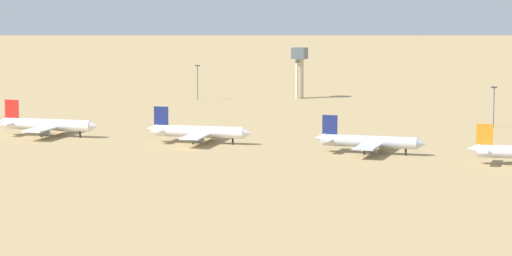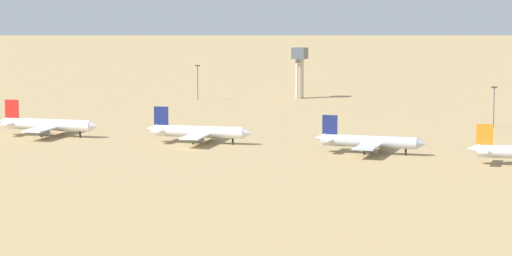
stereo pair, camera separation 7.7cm
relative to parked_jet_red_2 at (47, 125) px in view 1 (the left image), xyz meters
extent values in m
plane|color=tan|center=(49.95, -8.39, -3.45)|extent=(4000.00, 4000.00, 0.00)
cylinder|color=white|center=(0.32, 0.03, 0.03)|extent=(26.76, 6.20, 3.32)
cone|color=white|center=(14.67, 1.61, 0.03)|extent=(2.82, 3.41, 3.15)
cone|color=white|center=(-14.03, -1.54, 0.53)|extent=(3.61, 3.17, 2.82)
cube|color=red|center=(-11.23, -1.23, 4.39)|extent=(4.33, 0.88, 5.39)
cube|color=white|center=(-11.59, 2.07, 0.36)|extent=(3.25, 5.90, 0.30)
cube|color=white|center=(-10.87, -4.53, 0.36)|extent=(3.25, 5.90, 0.30)
cube|color=white|center=(1.14, 0.13, -0.47)|extent=(8.50, 27.01, 0.46)
cylinder|color=slate|center=(1.29, 6.40, -1.63)|extent=(3.17, 2.14, 1.83)
cylinder|color=slate|center=(2.65, -5.97, -1.63)|extent=(3.17, 2.14, 1.83)
cylinder|color=black|center=(10.35, 1.14, -2.54)|extent=(0.58, 0.58, 1.83)
cylinder|color=black|center=(-1.14, 1.88, -2.54)|extent=(0.58, 0.58, 1.83)
cylinder|color=black|center=(-0.70, -2.08, -2.54)|extent=(0.58, 0.58, 1.83)
cylinder|color=white|center=(47.94, 2.43, -0.09)|extent=(25.82, 6.72, 3.20)
cone|color=white|center=(61.74, 4.36, -0.09)|extent=(2.80, 3.35, 3.04)
cone|color=white|center=(34.14, 0.50, 0.39)|extent=(3.55, 3.14, 2.72)
cube|color=navy|center=(36.83, 0.88, 4.11)|extent=(4.18, 0.97, 5.21)
cube|color=white|center=(36.39, 4.05, 0.23)|extent=(3.29, 5.75, 0.29)
cube|color=white|center=(37.28, -2.29, 0.23)|extent=(3.29, 5.75, 0.29)
cube|color=white|center=(48.73, 2.54, -0.57)|extent=(8.94, 26.13, 0.45)
cylinder|color=slate|center=(48.69, 8.60, -1.69)|extent=(3.10, 2.14, 1.76)
cylinder|color=slate|center=(50.35, -3.30, -1.69)|extent=(3.10, 2.14, 1.76)
cylinder|color=black|center=(57.58, 3.78, -2.57)|extent=(0.56, 0.56, 1.76)
cylinder|color=black|center=(46.48, 4.17, -2.57)|extent=(0.56, 0.56, 1.76)
cylinder|color=black|center=(47.01, 0.36, -2.57)|extent=(0.56, 0.56, 1.76)
cylinder|color=silver|center=(98.40, 0.53, -0.16)|extent=(25.29, 4.99, 3.14)
cone|color=silver|center=(112.03, 1.54, -0.16)|extent=(2.57, 3.15, 2.98)
cone|color=silver|center=(84.78, -0.48, 0.32)|extent=(3.33, 2.89, 2.67)
cube|color=navy|center=(87.44, -0.29, 3.97)|extent=(4.10, 0.69, 5.10)
cube|color=silver|center=(87.21, 2.85, 0.16)|extent=(2.90, 5.51, 0.28)
cube|color=silver|center=(87.67, -3.42, 0.16)|extent=(2.90, 5.51, 0.28)
cube|color=silver|center=(99.19, 0.58, -0.63)|extent=(7.18, 25.45, 0.44)
cylinder|color=slate|center=(99.53, 6.52, -1.73)|extent=(2.95, 1.93, 1.73)
cylinder|color=slate|center=(100.40, -5.23, -1.73)|extent=(2.95, 1.93, 1.73)
cylinder|color=black|center=(107.93, 1.23, -2.59)|extent=(0.55, 0.55, 1.73)
cylinder|color=black|center=(97.09, 2.32, -2.59)|extent=(0.55, 0.55, 1.73)
cylinder|color=black|center=(97.37, -1.44, -2.59)|extent=(0.55, 0.55, 1.73)
cone|color=silver|center=(127.42, -6.82, 0.38)|extent=(3.52, 3.11, 2.71)
cube|color=orange|center=(130.11, -6.46, 4.09)|extent=(4.17, 0.94, 5.19)
cube|color=silver|center=(129.69, -3.30, 0.22)|extent=(3.25, 5.72, 0.29)
cube|color=silver|center=(130.53, -9.63, 0.22)|extent=(3.25, 5.72, 0.29)
cylinder|color=#C6B793|center=(29.33, 136.37, 4.19)|extent=(3.20, 3.20, 15.29)
cube|color=#4C5660|center=(29.33, 136.37, 14.00)|extent=(5.20, 5.20, 4.31)
cylinder|color=#59595E|center=(-4.49, 115.66, 2.99)|extent=(0.36, 0.36, 12.88)
cube|color=#333333|center=(-4.49, 115.66, 9.67)|extent=(1.80, 0.50, 0.50)
cylinder|color=#59595E|center=(117.58, 69.31, 2.76)|extent=(0.36, 0.36, 12.42)
cube|color=#333333|center=(117.58, 69.31, 9.22)|extent=(1.80, 0.50, 0.50)
cylinder|color=#59595E|center=(29.48, 133.89, 3.58)|extent=(0.36, 0.36, 14.07)
cube|color=#333333|center=(29.48, 133.89, 10.86)|extent=(1.80, 0.50, 0.50)
camera|label=1|loc=(190.59, -309.24, 42.68)|focal=86.36mm
camera|label=2|loc=(190.66, -309.21, 42.68)|focal=86.36mm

